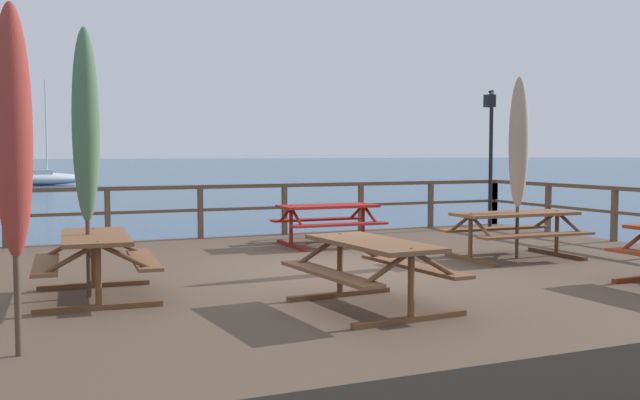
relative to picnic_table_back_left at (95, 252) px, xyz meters
name	(u,v)px	position (x,y,z in m)	size (l,w,h in m)	color
ground_plane	(340,310)	(3.59, 0.75, -1.18)	(600.00, 600.00, 0.00)	navy
wooden_deck	(340,290)	(3.59, 0.75, -0.87)	(13.18, 9.80, 0.62)	brown
railing_waterside_far	(243,201)	(3.59, 5.50, 0.19)	(12.98, 0.10, 1.09)	brown
picnic_table_back_left	(95,252)	(0.00, 0.00, 0.00)	(1.53, 1.89, 0.78)	brown
picnic_table_mid_left	(328,216)	(4.61, 3.44, 0.00)	(1.87, 1.43, 0.78)	maroon
picnic_table_mid_centre	(515,224)	(6.75, 0.64, 0.01)	(2.13, 1.45, 0.78)	brown
picnic_table_back_right	(373,259)	(2.77, -1.86, 0.00)	(1.53, 1.95, 0.78)	brown
patio_umbrella_tall_mid_left	(86,127)	(-0.07, 0.07, 1.50)	(0.32, 0.32, 3.24)	#4C3828
patio_umbrella_short_mid	(13,133)	(-0.90, -2.32, 1.36)	(0.32, 0.32, 3.01)	#4C3828
patio_umbrella_short_back	(519,143)	(6.78, 0.61, 1.35)	(0.32, 0.32, 3.00)	#4C3828
lamp_post_hooked	(490,137)	(9.35, 4.80, 1.56)	(0.51, 0.56, 3.20)	black
sailboat_distant	(43,178)	(1.56, 47.74, -0.66)	(6.15, 2.32, 7.72)	silver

